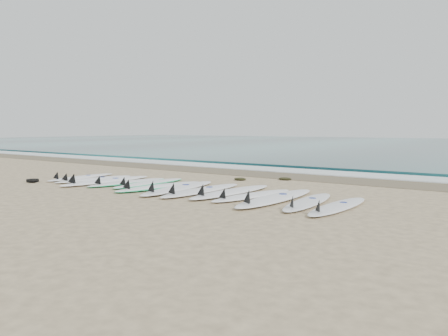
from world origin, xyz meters
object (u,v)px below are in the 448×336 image
Objects in this scene: surfboard_0 at (80,177)px; leash_coil at (33,180)px; surfboard_6 at (177,188)px; surfboard_12 at (337,206)px.

surfboard_0 reaches higher than leash_coil.
surfboard_6 reaches higher than surfboard_12.
surfboard_0 is at bearing 74.28° from leash_coil.
surfboard_12 is (7.76, -0.15, 0.00)m from surfboard_0.
surfboard_6 is at bearing -6.04° from surfboard_0.
surfboard_0 is 5.13× the size of leash_coil.
surfboard_0 is 3.86m from surfboard_6.
surfboard_0 is 1.29m from leash_coil.
surfboard_12 reaches higher than leash_coil.
surfboard_0 is 7.76m from surfboard_12.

